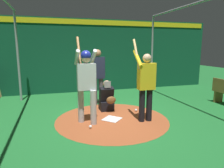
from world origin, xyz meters
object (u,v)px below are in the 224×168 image
at_px(visitor, 146,83).
at_px(baseball_1, 90,127).
at_px(home_plate, 112,119).
at_px(umpire, 98,74).
at_px(batter, 86,80).
at_px(catcher, 107,99).
at_px(baseball_0, 136,110).

xyz_separation_m(visitor, baseball_1, (0.09, -1.44, -0.96)).
relative_size(home_plate, umpire, 0.23).
xyz_separation_m(batter, baseball_1, (0.38, 0.01, -1.06)).
distance_m(home_plate, batter, 1.28).
relative_size(home_plate, visitor, 0.20).
bearing_deg(batter, visitor, 79.06).
xyz_separation_m(home_plate, batter, (0.06, -0.67, 1.09)).
distance_m(home_plate, catcher, 0.87).
height_order(visitor, baseball_0, visitor).
bearing_deg(batter, baseball_1, 2.05).
height_order(catcher, baseball_0, catcher).
bearing_deg(home_plate, umpire, -178.45).
distance_m(umpire, baseball_0, 1.70).
height_order(batter, baseball_0, batter).
bearing_deg(home_plate, baseball_0, 116.42).
bearing_deg(baseball_0, visitor, -6.22).
distance_m(catcher, baseball_1, 1.46).
bearing_deg(visitor, catcher, -146.47).
bearing_deg(baseball_0, home_plate, -63.58).
height_order(batter, baseball_1, batter).
distance_m(visitor, baseball_1, 1.73).
bearing_deg(baseball_1, visitor, 93.74).
height_order(batter, umpire, batter).
height_order(home_plate, catcher, catcher).
bearing_deg(visitor, baseball_0, 175.00).
bearing_deg(umpire, visitor, 24.47).
bearing_deg(home_plate, catcher, 174.85).
distance_m(catcher, baseball_0, 0.93).
bearing_deg(baseball_0, batter, -72.40).
height_order(umpire, visitor, visitor).
relative_size(visitor, baseball_0, 28.14).
height_order(home_plate, umpire, umpire).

